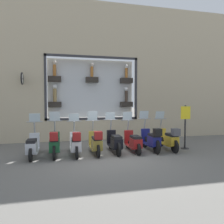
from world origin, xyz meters
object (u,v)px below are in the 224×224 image
(scooter_yellow_0, at_px, (169,139))
(scooter_olive_4, at_px, (96,142))
(scooter_navy_1, at_px, (152,140))
(scooter_black_3, at_px, (115,142))
(scooter_white_5, at_px, (76,144))
(shop_sign_post, at_px, (185,125))
(scooter_silver_7, at_px, (33,146))
(scooter_green_6, at_px, (54,144))
(scooter_red_2, at_px, (133,142))

(scooter_yellow_0, xyz_separation_m, scooter_olive_4, (-0.00, 3.10, -0.01))
(scooter_navy_1, height_order, scooter_black_3, scooter_navy_1)
(scooter_yellow_0, bearing_deg, scooter_black_3, 88.52)
(scooter_navy_1, height_order, scooter_white_5, scooter_navy_1)
(scooter_yellow_0, distance_m, shop_sign_post, 1.03)
(scooter_silver_7, bearing_deg, scooter_yellow_0, -90.59)
(scooter_white_5, height_order, scooter_silver_7, scooter_silver_7)
(scooter_black_3, height_order, scooter_silver_7, scooter_black_3)
(scooter_navy_1, xyz_separation_m, scooter_olive_4, (-0.01, 2.32, -0.02))
(scooter_green_6, bearing_deg, scooter_navy_1, -89.94)
(scooter_black_3, bearing_deg, shop_sign_post, -88.13)
(scooter_red_2, xyz_separation_m, scooter_olive_4, (-0.06, 1.55, 0.05))
(scooter_green_6, relative_size, scooter_silver_7, 1.01)
(scooter_silver_7, distance_m, shop_sign_post, 6.30)
(scooter_black_3, height_order, scooter_olive_4, scooter_olive_4)
(scooter_yellow_0, xyz_separation_m, scooter_navy_1, (0.01, 0.77, 0.01))
(scooter_yellow_0, xyz_separation_m, scooter_black_3, (0.06, 2.32, -0.04))
(scooter_yellow_0, height_order, scooter_green_6, scooter_green_6)
(scooter_white_5, distance_m, shop_sign_post, 4.76)
(scooter_navy_1, xyz_separation_m, scooter_silver_7, (0.05, 4.64, -0.07))
(scooter_navy_1, distance_m, scooter_olive_4, 2.32)
(shop_sign_post, bearing_deg, scooter_navy_1, 95.56)
(scooter_red_2, bearing_deg, shop_sign_post, -87.40)
(shop_sign_post, bearing_deg, scooter_black_3, 91.87)
(scooter_yellow_0, xyz_separation_m, scooter_white_5, (-0.01, 3.87, -0.02))
(scooter_white_5, bearing_deg, shop_sign_post, -87.89)
(scooter_red_2, height_order, scooter_silver_7, scooter_red_2)
(scooter_navy_1, bearing_deg, scooter_white_5, 90.29)
(scooter_black_3, bearing_deg, scooter_silver_7, 90.08)
(scooter_yellow_0, height_order, scooter_silver_7, scooter_yellow_0)
(shop_sign_post, bearing_deg, scooter_white_5, 92.11)
(scooter_yellow_0, height_order, scooter_navy_1, scooter_navy_1)
(scooter_silver_7, bearing_deg, scooter_navy_1, -90.62)
(scooter_red_2, bearing_deg, scooter_green_6, 90.99)
(scooter_white_5, height_order, scooter_green_6, scooter_green_6)
(scooter_red_2, distance_m, shop_sign_post, 2.48)
(scooter_yellow_0, xyz_separation_m, shop_sign_post, (0.16, -0.85, 0.55))
(scooter_red_2, bearing_deg, scooter_white_5, 91.61)
(scooter_olive_4, distance_m, shop_sign_post, 3.99)
(scooter_black_3, distance_m, scooter_silver_7, 3.10)
(scooter_olive_4, xyz_separation_m, shop_sign_post, (0.17, -3.95, 0.56))
(scooter_navy_1, height_order, shop_sign_post, shop_sign_post)
(scooter_yellow_0, distance_m, scooter_green_6, 4.64)
(scooter_black_3, relative_size, scooter_olive_4, 1.00)
(scooter_green_6, height_order, scooter_silver_7, scooter_green_6)
(scooter_black_3, bearing_deg, scooter_yellow_0, -91.48)
(scooter_navy_1, distance_m, scooter_red_2, 0.78)
(scooter_yellow_0, bearing_deg, shop_sign_post, -79.12)
(scooter_yellow_0, distance_m, scooter_olive_4, 3.10)
(scooter_red_2, relative_size, scooter_black_3, 0.99)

